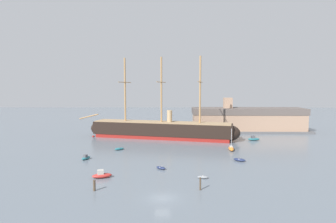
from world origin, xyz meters
TOP-DOWN VIEW (x-y plane):
  - ground_plane at (0.00, 0.00)m, footprint 400.00×400.00m
  - tall_ship at (-2.40, 53.00)m, footprint 57.79×17.90m
  - motorboat_foreground_left at (-12.39, 9.96)m, footprint 4.18×2.75m
  - dinghy_foreground_right at (7.59, 10.04)m, footprint 2.24×1.13m
  - dinghy_near_centre at (-0.94, 16.09)m, footprint 2.57×2.33m
  - motorboat_mid_left at (-19.94, 23.98)m, footprint 2.21×3.14m
  - dinghy_mid_right at (17.81, 23.05)m, footprint 3.18×2.69m
  - dinghy_alongside_bow at (-13.67, 34.57)m, footprint 3.00×2.70m
  - sailboat_alongside_stern at (18.20, 34.96)m, footprint 1.86×4.89m
  - dinghy_far_left at (-27.07, 55.23)m, footprint 1.47×2.20m
  - motorboat_far_right at (28.71, 49.58)m, footprint 3.91×1.71m
  - dinghy_distant_centre at (3.25, 61.75)m, footprint 2.27×3.20m
  - mooring_piling_nearest at (6.47, 3.74)m, footprint 0.30×0.30m
  - mooring_piling_left_pair at (-11.90, 3.02)m, footprint 0.43×0.43m
  - dockside_warehouse_right at (31.55, 68.80)m, footprint 47.81×13.39m

SIDE VIEW (x-z plane):
  - ground_plane at x=0.00m, z-range 0.00..0.00m
  - dinghy_far_left at x=-27.07m, z-range 0.00..0.48m
  - dinghy_foreground_right at x=7.59m, z-range 0.00..0.52m
  - dinghy_near_centre at x=-0.94m, z-range 0.00..0.58m
  - dinghy_alongside_bow at x=-13.67m, z-range 0.00..0.67m
  - dinghy_distant_centre at x=3.25m, z-range 0.00..0.70m
  - dinghy_mid_right at x=17.81m, z-range 0.00..0.70m
  - motorboat_mid_left at x=-19.94m, z-range -0.18..1.04m
  - sailboat_alongside_stern at x=18.20m, z-range -2.59..3.64m
  - motorboat_foreground_left at x=-12.39m, z-range -0.24..1.38m
  - motorboat_far_right at x=28.71m, z-range -0.24..1.38m
  - mooring_piling_left_pair at x=-11.90m, z-range 0.00..1.88m
  - mooring_piling_nearest at x=6.47m, z-range 0.00..2.25m
  - tall_ship at x=-2.40m, z-range -11.00..17.13m
  - dockside_warehouse_right at x=31.55m, z-range -2.07..11.51m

